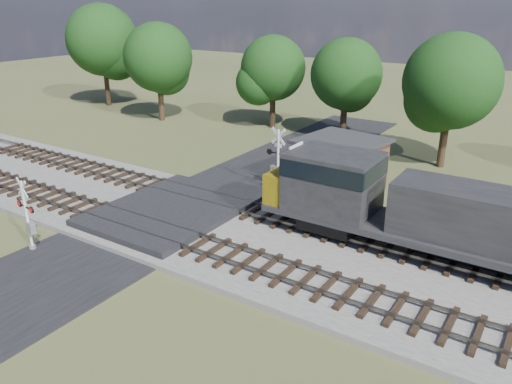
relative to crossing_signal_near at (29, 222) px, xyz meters
The scene contains 10 objects.
ground 7.21m from the crossing_signal_near, 64.93° to the left, with size 160.00×160.00×0.00m, color #46522B.
ballast_bed 14.76m from the crossing_signal_near, 27.90° to the left, with size 140.00×10.00×0.30m, color gray.
road 7.20m from the crossing_signal_near, 64.93° to the left, with size 7.00×60.00×0.08m, color black.
crossing_panel 7.60m from the crossing_signal_near, 66.55° to the left, with size 7.00×9.00×0.62m, color #262628.
track_near 7.60m from the crossing_signal_near, 35.62° to the left, with size 140.00×2.60×0.33m.
track_far 11.24m from the crossing_signal_near, 56.93° to the left, with size 140.00×2.60×0.33m.
crossing_signal_near is the anchor object (origin of this frame).
crossing_signal_far 14.70m from the crossing_signal_near, 65.39° to the left, with size 1.75×0.41×4.36m.
equipment_shed 18.69m from the crossing_signal_near, 60.59° to the left, with size 5.65×5.65×3.39m.
treeline 29.66m from the crossing_signal_near, 66.95° to the left, with size 81.36×10.29×11.41m.
Camera 1 is at (18.42, -18.88, 11.71)m, focal length 35.00 mm.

